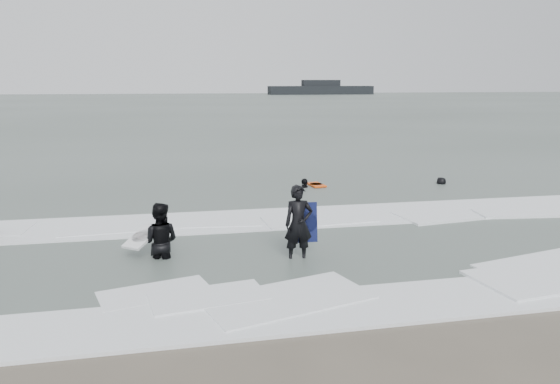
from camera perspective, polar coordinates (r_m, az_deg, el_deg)
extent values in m
plane|color=brown|center=(10.93, 5.17, -10.91)|extent=(320.00, 320.00, 0.00)
plane|color=#47544C|center=(89.82, -9.42, 8.87)|extent=(320.00, 320.00, 0.00)
imported|color=black|center=(12.95, 1.92, -7.20)|extent=(0.67, 0.44, 1.83)
imported|color=black|center=(13.43, -12.36, -6.79)|extent=(1.08, 0.93, 1.91)
imported|color=black|center=(21.38, 2.61, 0.36)|extent=(0.88, 0.95, 1.56)
imported|color=black|center=(22.99, 16.49, 0.68)|extent=(0.84, 0.83, 1.47)
cube|color=white|center=(10.39, 6.12, -11.96)|extent=(30.03, 2.32, 0.07)
cube|color=white|center=(16.47, -0.67, -2.91)|extent=(30.00, 2.60, 0.09)
cube|color=black|center=(158.86, 4.28, 10.56)|extent=(29.97, 5.35, 2.36)
cube|color=black|center=(158.84, 4.29, 11.30)|extent=(10.70, 3.21, 1.71)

